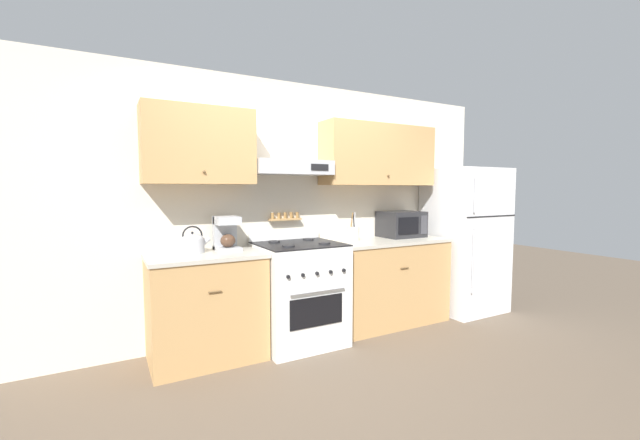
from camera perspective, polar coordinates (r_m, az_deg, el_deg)
The scene contains 10 objects.
ground_plane at distance 3.74m, azimuth -1.10°, elevation -18.67°, with size 16.00×16.00×0.00m, color brown.
wall_back at distance 4.02m, azimuth -4.03°, elevation 4.36°, with size 5.20×0.46×2.55m.
counter_left at distance 3.59m, azimuth -16.22°, elevation -11.98°, with size 0.96×0.64×0.92m.
counter_right at distance 4.42m, azimuth 9.43°, elevation -8.76°, with size 1.38×0.64×0.92m.
stove_range at distance 3.81m, azimuth -3.06°, elevation -10.52°, with size 0.76×0.74×1.04m.
refrigerator at distance 5.08m, azimuth 20.27°, elevation -2.70°, with size 0.81×0.77×1.72m.
tea_kettle at distance 3.55m, azimuth -18.01°, elevation -3.16°, with size 0.25×0.20×0.24m.
coffee_maker at distance 3.64m, azimuth -13.49°, elevation -1.85°, with size 0.21×0.25×0.30m.
microwave at distance 4.60m, azimuth 11.74°, elevation -0.60°, with size 0.47×0.38×0.29m.
utensil_crock at distance 4.18m, azimuth 4.84°, elevation -1.94°, with size 0.13×0.13×0.30m.
Camera 1 is at (-1.60, -3.04, 1.47)m, focal length 22.00 mm.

